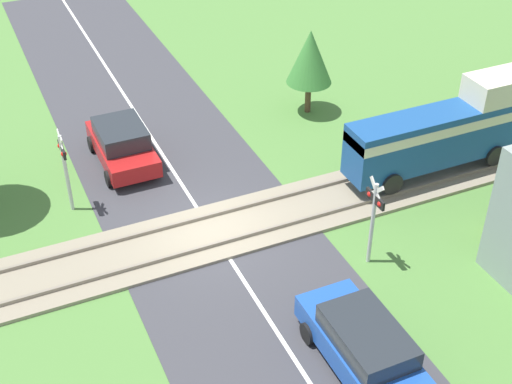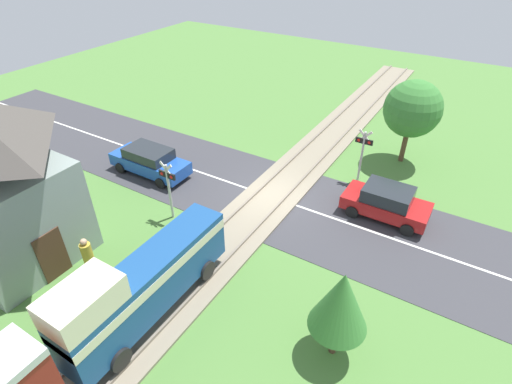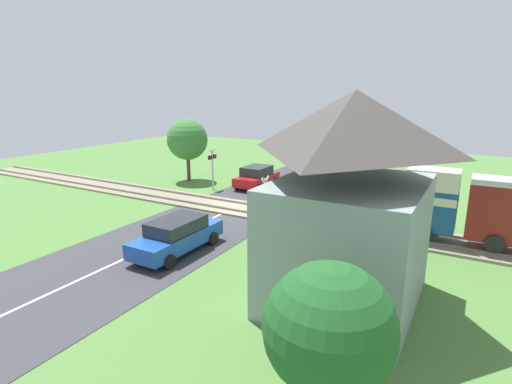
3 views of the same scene
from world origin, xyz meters
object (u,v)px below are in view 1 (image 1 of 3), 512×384
Objects in this scene: crossing_signal_west_approach at (64,161)px; crossing_signal_east_approach at (374,211)px; pedestrian_by_station at (496,213)px; car_far_side at (366,349)px; car_near_crossing at (122,144)px.

crossing_signal_east_approach is (6.35, 7.60, 0.00)m from crossing_signal_west_approach.
pedestrian_by_station is (0.40, 4.36, -1.13)m from crossing_signal_east_approach.
car_far_side is 2.66× the size of pedestrian_by_station.
car_far_side is at bearing 13.44° from car_near_crossing.
crossing_signal_west_approach is at bearing -129.86° from crossing_signal_east_approach.
car_near_crossing is 0.86× the size of car_far_side.
car_near_crossing reaches higher than car_far_side.
crossing_signal_east_approach reaches higher than pedestrian_by_station.
pedestrian_by_station reaches higher than car_far_side.
pedestrian_by_station is (-3.21, 6.72, -0.02)m from car_far_side.
car_far_side is at bearing 27.77° from crossing_signal_west_approach.
pedestrian_by_station is at bearing 47.35° from car_near_crossing.
car_near_crossing is at bearing -166.56° from car_far_side.
car_far_side is 1.53× the size of crossing_signal_east_approach.
pedestrian_by_station is (6.74, 11.96, -1.13)m from crossing_signal_west_approach.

